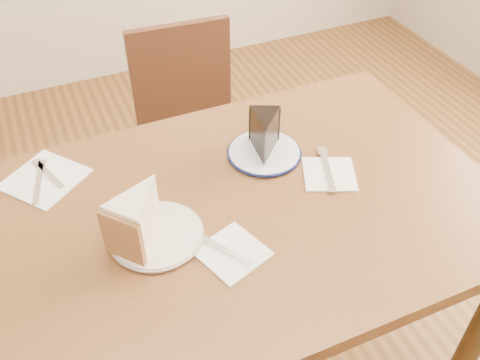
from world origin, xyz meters
name	(u,v)px	position (x,y,z in m)	size (l,w,h in m)	color
table	(243,233)	(0.00, 0.00, 0.65)	(1.20, 0.80, 0.75)	#472913
chair_far	(195,138)	(0.10, 0.64, 0.47)	(0.44, 0.44, 0.84)	#33190F
plate_cream	(156,235)	(-0.21, -0.02, 0.76)	(0.20, 0.20, 0.01)	silver
plate_navy	(264,153)	(0.13, 0.15, 0.76)	(0.18, 0.18, 0.01)	white
carrot_cake	(142,217)	(-0.24, -0.01, 0.82)	(0.09, 0.13, 0.11)	beige
chocolate_cake	(264,137)	(0.12, 0.14, 0.81)	(0.08, 0.11, 0.09)	black
napkin_cream	(232,253)	(-0.08, -0.13, 0.75)	(0.13, 0.13, 0.00)	white
napkin_navy	(329,174)	(0.24, 0.01, 0.75)	(0.13, 0.13, 0.00)	white
napkin_spare	(45,179)	(-0.41, 0.27, 0.75)	(0.17, 0.17, 0.00)	white
fork_cream	(225,250)	(-0.09, -0.12, 0.76)	(0.01, 0.14, 0.00)	silver
knife_navy	(327,169)	(0.24, 0.03, 0.76)	(0.02, 0.17, 0.00)	silver
fork_spare	(48,174)	(-0.40, 0.28, 0.76)	(0.01, 0.14, 0.00)	silver
knife_spare	(39,182)	(-0.42, 0.26, 0.76)	(0.01, 0.16, 0.00)	silver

